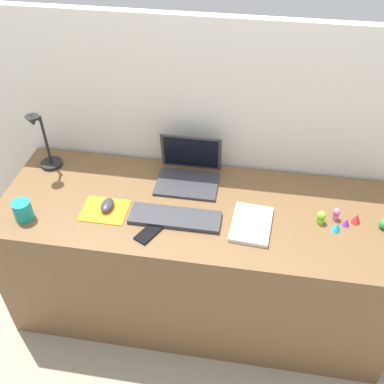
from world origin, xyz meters
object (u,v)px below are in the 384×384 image
Objects in this scene: cell_phone at (149,233)px; toy_figurine_lime at (321,217)px; notebook_pad at (251,224)px; laptop at (189,170)px; toy_figurine_pink at (336,214)px; toy_figurine_purple at (346,222)px; desk_lamp at (43,143)px; coffee_mug at (23,210)px; toy_figurine_green at (384,224)px; mouse at (107,205)px; keyboard at (175,218)px; toy_figurine_red at (357,218)px; toy_figurine_cyan at (337,227)px.

cell_phone is 2.01× the size of toy_figurine_lime.
notebook_pad is at bearing 42.49° from cell_phone.
toy_figurine_pink is (0.70, -0.18, -0.02)m from laptop.
toy_figurine_pink is (-0.04, 0.03, 0.01)m from toy_figurine_purple.
cell_phone is 0.73m from desk_lamp.
coffee_mug is at bearing -172.58° from toy_figurine_purple.
notebook_pad is at bearing -172.27° from toy_figurine_green.
cell_phone is (0.22, -0.13, -0.02)m from mouse.
desk_lamp is at bearing 173.03° from toy_figurine_purple.
desk_lamp is 7.17× the size of toy_figurine_green.
mouse is 2.60× the size of toy_figurine_purple.
mouse is 1.50× the size of toy_figurine_lime.
laptop reaches higher than coffee_mug.
desk_lamp is (-0.70, 0.26, 0.15)m from keyboard.
laptop reaches higher than toy_figurine_lime.
toy_figurine_red is 0.12m from toy_figurine_green.
toy_figurine_lime is (-0.07, 0.04, 0.01)m from toy_figurine_cyan.
toy_figurine_purple is (0.74, -0.21, -0.04)m from laptop.
toy_figurine_purple is at bearing 41.75° from toy_figurine_cyan.
toy_figurine_lime is 0.27m from toy_figurine_green.
toy_figurine_lime reaches higher than keyboard.
keyboard is at bearing -92.54° from laptop.
cell_phone is (-0.11, -0.40, -0.05)m from laptop.
toy_figurine_green is at bearing 3.31° from mouse.
toy_figurine_red is (0.05, 0.03, 0.01)m from toy_figurine_purple.
laptop is 0.73× the size of keyboard.
coffee_mug is 1.32m from toy_figurine_lime.
toy_figurine_purple is 0.05m from toy_figurine_red.
desk_lamp is (-0.72, -0.04, 0.10)m from laptop.
toy_figurine_red is at bearing -4.36° from toy_figurine_pink.
toy_figurine_green is at bearing 2.48° from toy_figurine_purple.
desk_lamp is at bearing 170.88° from notebook_pad.
toy_figurine_lime is (-0.11, -0.00, 0.01)m from toy_figurine_purple.
toy_figurine_red is 0.75× the size of toy_figurine_lime.
toy_figurine_purple is (1.46, -0.18, -0.14)m from desk_lamp.
toy_figurine_purple reaches higher than keyboard.
laptop is 0.44m from notebook_pad.
cell_phone is 1.35× the size of coffee_mug.
notebook_pad is 0.47m from toy_figurine_red.
mouse is 0.96m from toy_figurine_lime.
toy_figurine_purple reaches higher than notebook_pad.
mouse reaches higher than cell_phone.
toy_figurine_pink reaches higher than toy_figurine_red.
toy_figurine_red is 1.02× the size of toy_figurine_green.
keyboard is at bearing -174.30° from toy_figurine_green.
keyboard is 11.10× the size of toy_figurine_purple.
desk_lamp is at bearing 175.75° from cell_phone.
toy_figurine_purple is (0.41, 0.07, 0.01)m from notebook_pad.
keyboard is 6.72× the size of toy_figurine_pink.
mouse is at bearing -176.69° from toy_figurine_green.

